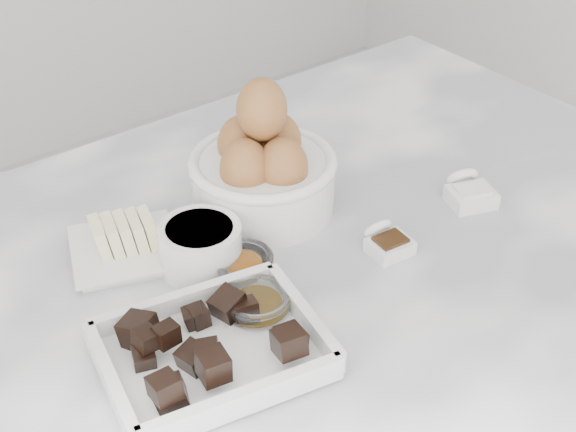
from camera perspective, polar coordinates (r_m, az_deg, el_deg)
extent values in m
cube|color=white|center=(0.97, 0.15, -4.13)|extent=(1.20, 0.80, 0.04)
cube|color=white|center=(0.83, -5.36, -10.02)|extent=(0.23, 0.19, 0.01)
cube|color=white|center=(0.98, -11.53, -2.55)|extent=(0.14, 0.14, 0.01)
cube|color=white|center=(0.98, -11.58, -2.22)|extent=(0.16, 0.16, 0.00)
cylinder|color=white|center=(0.93, -6.23, -2.24)|extent=(0.10, 0.10, 0.06)
cylinder|color=white|center=(0.92, -6.32, -1.07)|extent=(0.08, 0.08, 0.01)
cylinder|color=white|center=(1.03, -1.79, 2.28)|extent=(0.18, 0.18, 0.07)
torus|color=white|center=(1.01, -1.83, 3.89)|extent=(0.19, 0.19, 0.02)
ellipsoid|color=olive|center=(1.03, -0.34, 5.10)|extent=(0.06, 0.06, 0.08)
ellipsoid|color=olive|center=(0.98, -3.47, 3.47)|extent=(0.06, 0.06, 0.08)
ellipsoid|color=olive|center=(1.03, -2.88, 5.22)|extent=(0.06, 0.06, 0.08)
ellipsoid|color=olive|center=(0.97, -0.83, 3.25)|extent=(0.06, 0.06, 0.08)
ellipsoid|color=olive|center=(0.98, -1.87, 7.55)|extent=(0.06, 0.06, 0.08)
cylinder|color=white|center=(0.87, -2.24, -6.47)|extent=(0.07, 0.07, 0.03)
torus|color=white|center=(0.86, -2.26, -5.79)|extent=(0.07, 0.07, 0.01)
cylinder|color=#C37E0D|center=(0.87, -2.23, -6.70)|extent=(0.05, 0.05, 0.01)
cylinder|color=white|center=(0.92, -3.27, -3.67)|extent=(0.07, 0.07, 0.03)
torus|color=white|center=(0.91, -3.30, -3.01)|extent=(0.07, 0.07, 0.01)
ellipsoid|color=orange|center=(0.92, -3.27, -3.63)|extent=(0.05, 0.05, 0.02)
cube|color=white|center=(0.97, 7.25, -2.18)|extent=(0.05, 0.05, 0.02)
cube|color=black|center=(0.96, 7.30, -1.66)|extent=(0.04, 0.03, 0.00)
torus|color=white|center=(0.98, 6.39, -0.90)|extent=(0.04, 0.03, 0.04)
cube|color=white|center=(1.07, 12.90, 1.31)|extent=(0.07, 0.07, 0.02)
cube|color=white|center=(1.07, 12.98, 1.87)|extent=(0.05, 0.05, 0.00)
torus|color=white|center=(1.09, 12.27, 2.70)|extent=(0.05, 0.05, 0.04)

